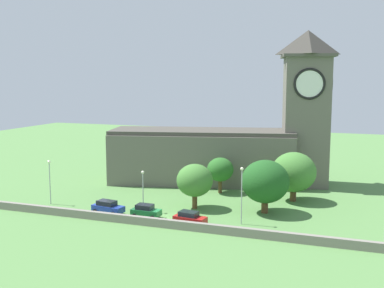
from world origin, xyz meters
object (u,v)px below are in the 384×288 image
at_px(car_blue, 108,207).
at_px(car_red, 190,218).
at_px(streetlamp_central, 242,187).
at_px(car_green, 146,211).
at_px(tree_riverside_east, 294,172).
at_px(tree_churchyard, 195,180).
at_px(streetlamp_west_mid, 143,184).
at_px(tree_by_tower, 265,182).
at_px(streetlamp_west_end, 50,175).
at_px(church, 235,141).
at_px(tree_riverside_west, 220,170).

distance_m(car_blue, car_red, 12.69).
bearing_deg(car_red, streetlamp_central, 21.32).
relative_size(car_green, tree_riverside_east, 0.53).
distance_m(streetlamp_central, tree_churchyard, 9.76).
height_order(streetlamp_west_mid, tree_by_tower, tree_by_tower).
relative_size(streetlamp_central, tree_churchyard, 1.15).
height_order(car_green, tree_churchyard, tree_churchyard).
distance_m(streetlamp_west_end, tree_by_tower, 32.23).
bearing_deg(car_green, car_red, -7.33).
relative_size(car_red, tree_riverside_east, 0.58).
height_order(church, car_red, church).
distance_m(tree_by_tower, tree_riverside_west, 13.18).
relative_size(streetlamp_west_end, streetlamp_central, 0.89).
bearing_deg(car_green, tree_churchyard, 54.56).
height_order(streetlamp_west_end, tree_riverside_west, streetlamp_west_end).
relative_size(tree_riverside_east, tree_riverside_west, 1.29).
relative_size(church, tree_churchyard, 6.12).
xyz_separation_m(streetlamp_west_end, streetlamp_central, (29.75, 0.05, 0.49)).
distance_m(car_blue, tree_riverside_west, 20.88).
xyz_separation_m(car_blue, tree_by_tower, (20.82, 7.89, 3.60)).
relative_size(streetlamp_west_mid, tree_riverside_east, 0.77).
xyz_separation_m(streetlamp_west_mid, tree_by_tower, (16.54, 5.27, 0.46)).
xyz_separation_m(church, car_blue, (-11.75, -25.49, -6.84)).
distance_m(car_blue, streetlamp_central, 19.46).
xyz_separation_m(car_green, car_red, (6.74, -0.87, -0.05)).
relative_size(car_blue, tree_riverside_west, 0.82).
bearing_deg(tree_riverside_east, tree_by_tower, -109.74).
bearing_deg(tree_by_tower, church, 117.26).
bearing_deg(church, car_red, -88.02).
bearing_deg(streetlamp_west_end, car_red, -5.88).
xyz_separation_m(car_red, streetlamp_west_end, (-23.44, 2.41, 3.64)).
height_order(car_blue, car_green, car_blue).
height_order(car_blue, streetlamp_central, streetlamp_central).
height_order(car_green, tree_riverside_west, tree_riverside_west).
relative_size(car_red, streetlamp_west_end, 0.67).
bearing_deg(streetlamp_west_mid, streetlamp_west_end, -175.98).
bearing_deg(streetlamp_west_mid, car_green, -57.90).
xyz_separation_m(church, car_green, (-5.83, -25.48, -6.85)).
xyz_separation_m(streetlamp_west_end, streetlamp_west_mid, (15.07, 1.06, -0.45)).
bearing_deg(streetlamp_central, car_red, -158.68).
height_order(streetlamp_central, tree_churchyard, streetlamp_central).
bearing_deg(tree_churchyard, streetlamp_west_end, -166.52).
relative_size(car_red, streetlamp_west_mid, 0.75).
bearing_deg(streetlamp_west_mid, streetlamp_central, -3.94).
bearing_deg(car_blue, car_green, 0.18).
bearing_deg(streetlamp_west_end, tree_by_tower, 11.32).
height_order(church, tree_riverside_west, church).
relative_size(streetlamp_west_mid, tree_churchyard, 0.90).
bearing_deg(tree_churchyard, car_green, -125.44).
relative_size(car_green, streetlamp_west_end, 0.60).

